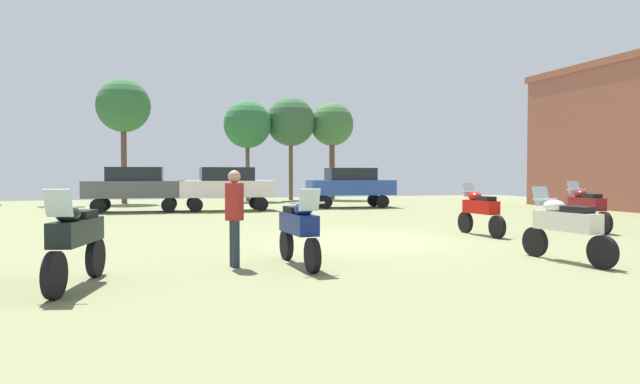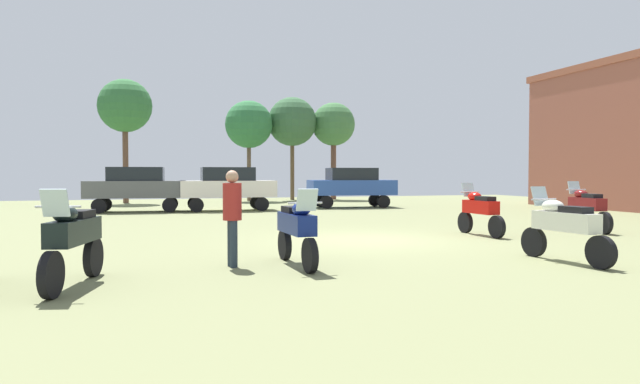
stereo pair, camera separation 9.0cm
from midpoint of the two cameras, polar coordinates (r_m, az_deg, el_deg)
name	(u,v)px [view 2 (the right image)]	position (r m, az deg, el deg)	size (l,w,h in m)	color
ground_plane	(366,240)	(14.28, 4.97, -4.97)	(44.00, 52.00, 0.02)	#757950
motorcycle_1	(297,228)	(10.14, -2.15, -3.68)	(0.62, 2.18, 1.44)	black
motorcycle_2	(480,210)	(15.85, 16.25, -1.77)	(0.62, 2.06, 1.44)	black
motorcycle_4	(564,225)	(11.57, 23.98, -3.15)	(0.62, 2.22, 1.44)	black
motorcycle_5	(586,207)	(18.06, 25.81, -1.38)	(0.68, 2.21, 1.47)	black
motorcycle_6	(73,238)	(9.02, -23.76, -4.36)	(0.78, 2.25, 1.48)	black
car_1	(352,184)	(28.10, 3.35, 0.79)	(4.44, 2.17, 2.00)	black
car_2	(228,185)	(25.91, -9.37, 0.68)	(4.34, 1.90, 2.00)	black
car_3	(136,186)	(26.04, -18.26, 0.62)	(4.43, 2.14, 2.00)	black
person_1	(232,210)	(10.15, -8.75, -1.89)	(0.37, 0.37, 1.75)	#25313E
tree_1	(249,125)	(35.52, -7.25, 6.87)	(2.99, 2.99, 6.33)	brown
tree_2	(334,125)	(37.28, 1.47, 6.88)	(2.87, 2.87, 6.46)	brown
tree_3	(292,122)	(36.59, -2.80, 7.19)	(3.19, 3.19, 6.72)	brown
tree_4	(125,107)	(34.46, -19.34, 8.27)	(3.07, 3.07, 7.20)	brown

